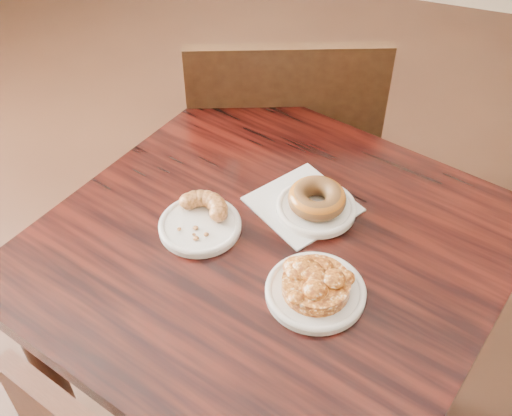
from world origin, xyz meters
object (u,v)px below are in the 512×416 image
(glazed_donut, at_px, (317,198))
(cruller_fragment, at_px, (199,218))
(apple_fritter, at_px, (316,283))
(cafe_table, at_px, (268,356))
(chair_far, at_px, (279,146))

(glazed_donut, bearing_deg, cruller_fragment, -150.45)
(cruller_fragment, bearing_deg, apple_fritter, -18.60)
(cafe_table, xyz_separation_m, apple_fritter, (0.11, -0.08, 0.41))
(glazed_donut, xyz_separation_m, cruller_fragment, (-0.20, -0.11, -0.01))
(cafe_table, distance_m, cruller_fragment, 0.43)
(chair_far, height_order, glazed_donut, chair_far)
(cafe_table, height_order, apple_fritter, apple_fritter)
(chair_far, distance_m, apple_fritter, 0.84)
(apple_fritter, bearing_deg, chair_far, 111.09)
(cafe_table, relative_size, apple_fritter, 5.09)
(cafe_table, xyz_separation_m, cruller_fragment, (-0.14, -0.00, 0.40))
(cafe_table, bearing_deg, glazed_donut, 79.34)
(glazed_donut, xyz_separation_m, apple_fritter, (0.05, -0.19, -0.00))
(cafe_table, xyz_separation_m, glazed_donut, (0.06, 0.11, 0.41))
(glazed_donut, distance_m, cruller_fragment, 0.23)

